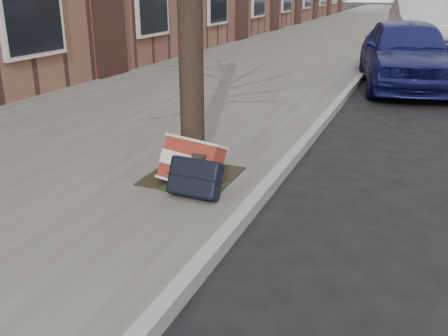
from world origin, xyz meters
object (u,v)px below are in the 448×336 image
at_px(suitcase_red, 191,163).
at_px(car_near_mid, 420,23).
at_px(car_near_front, 406,53).
at_px(suitcase_navy, 195,177).

xyz_separation_m(suitcase_red, car_near_mid, (1.54, 14.42, 0.39)).
bearing_deg(car_near_mid, suitcase_red, -106.76).
height_order(suitcase_red, car_near_front, car_near_front).
height_order(suitcase_red, car_near_mid, car_near_mid).
bearing_deg(suitcase_red, car_near_mid, 98.86).
relative_size(suitcase_navy, car_near_front, 0.12).
xyz_separation_m(suitcase_navy, car_near_front, (1.38, 6.86, 0.36)).
bearing_deg(car_near_mid, car_near_front, -100.82).
height_order(car_near_front, car_near_mid, car_near_mid).
relative_size(suitcase_navy, car_near_mid, 0.11).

